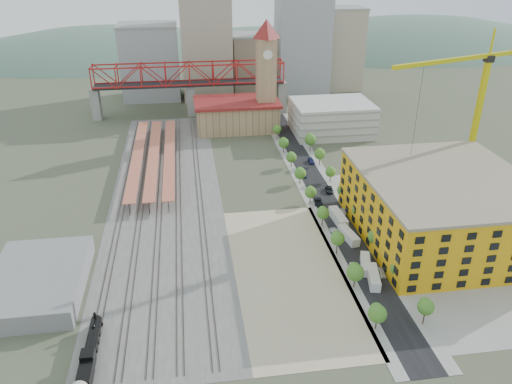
{
  "coord_description": "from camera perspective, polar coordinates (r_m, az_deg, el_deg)",
  "views": [
    {
      "loc": [
        -27.67,
        -135.02,
        75.82
      ],
      "look_at": [
        -8.68,
        -4.21,
        10.0
      ],
      "focal_mm": 35.0,
      "sensor_mm": 36.0,
      "label": 1
    }
  ],
  "objects": [
    {
      "name": "construction_pad",
      "position": [
        155.74,
        20.9,
        -4.59
      ],
      "size": [
        50.0,
        90.0,
        0.06
      ],
      "primitive_type": "cube",
      "color": "gray",
      "rests_on": "ground"
    },
    {
      "name": "ballast_strip",
      "position": [
        170.52,
        -10.19,
        -0.37
      ],
      "size": [
        36.0,
        165.0,
        0.06
      ],
      "primitive_type": "cube",
      "color": "#605E59",
      "rests_on": "ground"
    },
    {
      "name": "ground",
      "position": [
        157.3,
        2.91,
        -2.38
      ],
      "size": [
        400.0,
        400.0,
        0.0
      ],
      "primitive_type": "plane",
      "color": "#474C38",
      "rests_on": "ground"
    },
    {
      "name": "site_trailer_c",
      "position": [
        145.25,
        10.53,
        -4.9
      ],
      "size": [
        3.99,
        9.76,
        2.59
      ],
      "primitive_type": "cube",
      "rotation": [
        0.0,
        0.0,
        0.16
      ],
      "color": "silver",
      "rests_on": "ground"
    },
    {
      "name": "locomotive",
      "position": [
        111.61,
        -18.36,
        -16.69
      ],
      "size": [
        2.64,
        20.4,
        5.1
      ],
      "color": "black",
      "rests_on": "ground"
    },
    {
      "name": "site_trailer_b",
      "position": [
        134.09,
        12.39,
        -8.05
      ],
      "size": [
        4.74,
        9.12,
        2.41
      ],
      "primitive_type": "cube",
      "rotation": [
        0.0,
        0.0,
        -0.29
      ],
      "color": "silver",
      "rests_on": "ground"
    },
    {
      "name": "car_2",
      "position": [
        163.43,
        7.11,
        -1.11
      ],
      "size": [
        3.06,
        5.45,
        1.44
      ],
      "primitive_type": "imported",
      "rotation": [
        0.0,
        0.0,
        -0.13
      ],
      "color": "black",
      "rests_on": "ground"
    },
    {
      "name": "rail_tracks",
      "position": [
        170.56,
        -10.79,
        -0.37
      ],
      "size": [
        26.56,
        160.0,
        0.18
      ],
      "color": "#382B23",
      "rests_on": "ground"
    },
    {
      "name": "tower_crane",
      "position": [
        170.01,
        23.58,
        9.77
      ],
      "size": [
        48.29,
        17.94,
        53.81
      ],
      "color": "#D7C90E",
      "rests_on": "ground"
    },
    {
      "name": "street_asphalt",
      "position": [
        173.66,
        7.17,
        0.37
      ],
      "size": [
        12.0,
        170.0,
        0.06
      ],
      "primitive_type": "cube",
      "color": "black",
      "rests_on": "ground"
    },
    {
      "name": "dirt_lot",
      "position": [
        130.46,
        3.81,
        -9.11
      ],
      "size": [
        28.0,
        67.0,
        0.06
      ],
      "primitive_type": "cube",
      "color": "tan",
      "rests_on": "ground"
    },
    {
      "name": "car_5",
      "position": [
        158.54,
        9.92,
        -2.27
      ],
      "size": [
        1.85,
        4.07,
        1.3
      ],
      "primitive_type": "imported",
      "rotation": [
        0.0,
        0.0,
        -0.12
      ],
      "color": "#97969B",
      "rests_on": "ground"
    },
    {
      "name": "warehouse",
      "position": [
        133.69,
        -23.7,
        -9.37
      ],
      "size": [
        22.0,
        32.0,
        5.0
      ],
      "primitive_type": "cube",
      "color": "gray",
      "rests_on": "ground"
    },
    {
      "name": "platform_canopies",
      "position": [
        194.28,
        -11.63,
        4.21
      ],
      "size": [
        16.0,
        80.0,
        4.12
      ],
      "color": "#B76846",
      "rests_on": "ground"
    },
    {
      "name": "distant_hills",
      "position": [
        430.7,
        2.06,
        5.31
      ],
      "size": [
        647.0,
        264.0,
        227.0
      ],
      "color": "#4C6B59",
      "rests_on": "ground"
    },
    {
      "name": "car_3",
      "position": [
        182.16,
        5.4,
        1.98
      ],
      "size": [
        2.05,
        4.66,
        1.33
      ],
      "primitive_type": "imported",
      "rotation": [
        0.0,
        0.0,
        0.04
      ],
      "color": "navy",
      "rests_on": "ground"
    },
    {
      "name": "sidewalk_west",
      "position": [
        172.36,
        5.4,
        0.26
      ],
      "size": [
        3.0,
        170.0,
        0.04
      ],
      "primitive_type": "cube",
      "color": "gray",
      "rests_on": "ground"
    },
    {
      "name": "sidewalk_east",
      "position": [
        175.13,
        8.9,
        0.48
      ],
      "size": [
        3.0,
        170.0,
        0.04
      ],
      "primitive_type": "cube",
      "color": "gray",
      "rests_on": "ground"
    },
    {
      "name": "skyline",
      "position": [
        284.53,
        -1.06,
        15.73
      ],
      "size": [
        133.0,
        46.0,
        60.0
      ],
      "color": "#9EA0A3",
      "rests_on": "ground"
    },
    {
      "name": "truss_bridge",
      "position": [
        246.7,
        -7.61,
        12.9
      ],
      "size": [
        94.0,
        9.6,
        25.6
      ],
      "color": "gray",
      "rests_on": "ground"
    },
    {
      "name": "site_trailer_a",
      "position": [
        129.63,
        13.26,
        -9.45
      ],
      "size": [
        4.49,
        9.7,
        2.57
      ],
      "primitive_type": "cube",
      "rotation": [
        0.0,
        0.0,
        -0.22
      ],
      "color": "silver",
      "rests_on": "ground"
    },
    {
      "name": "site_trailer_d",
      "position": [
        153.56,
        9.37,
        -2.9
      ],
      "size": [
        3.29,
        10.51,
        2.84
      ],
      "primitive_type": "cube",
      "rotation": [
        0.0,
        0.0,
        0.05
      ],
      "color": "silver",
      "rests_on": "ground"
    },
    {
      "name": "construction_building",
      "position": [
        149.98,
        20.47,
        -1.62
      ],
      "size": [
        44.6,
        50.6,
        18.8
      ],
      "color": "orange",
      "rests_on": "ground"
    },
    {
      "name": "car_1",
      "position": [
        147.23,
        9.02,
        -4.56
      ],
      "size": [
        2.21,
        4.63,
        1.47
      ],
      "primitive_type": "imported",
      "rotation": [
        0.0,
        0.0,
        0.15
      ],
      "color": "#9C9DA1",
      "rests_on": "ground"
    },
    {
      "name": "clock_tower",
      "position": [
        222.99,
        1.17,
        14.27
      ],
      "size": [
        12.0,
        12.0,
        52.0
      ],
      "color": "tan",
      "rests_on": "ground"
    },
    {
      "name": "parking_garage",
      "position": [
        225.44,
        8.65,
        8.4
      ],
      "size": [
        34.0,
        26.0,
        14.0
      ],
      "primitive_type": "cube",
      "color": "silver",
      "rests_on": "ground"
    },
    {
      "name": "street_trees",
      "position": [
        165.11,
        8.04,
        -1.15
      ],
      "size": [
        15.4,
        124.4,
        8.0
      ],
      "color": "#306E21",
      "rests_on": "ground"
    },
    {
      "name": "car_4",
      "position": [
        132.61,
        14.14,
        -8.96
      ],
      "size": [
        1.78,
        4.21,
        1.42
      ],
      "primitive_type": "imported",
      "rotation": [
        0.0,
        0.0,
        -0.03
      ],
      "color": "silver",
      "rests_on": "ground"
    },
    {
      "name": "car_7",
      "position": [
        194.07,
        6.33,
        3.54
      ],
      "size": [
        2.26,
        5.09,
        1.45
      ],
      "primitive_type": "imported",
      "rotation": [
        0.0,
        0.0,
        -0.05
      ],
      "color": "navy",
      "rests_on": "ground"
    },
    {
      "name": "car_0",
      "position": [
        133.31,
        11.17,
        -8.42
      ],
      "size": [
        1.9,
        4.08,
        1.35
      ],
      "primitive_type": "imported",
      "rotation": [
        0.0,
        0.0,
        0.08
      ],
      "color": "white",
      "rests_on": "ground"
    },
    {
      "name": "car_6",
      "position": [
        171.79,
        8.38,
        0.25
      ],
      "size": [
        3.0,
        5.47,
        1.45
      ],
      "primitive_type": "imported",
      "rotation": [
        0.0,
        0.0,
        -0.12
      ],
      "color": "black",
      "rests_on": "ground"
    },
    {
      "name": "station_hall",
      "position": [
        228.9,
        -2.22,
        8.87
      ],
      "size": [
        38.0,
        24.0,
        13.1
      ],
      "color": "tan",
      "rests_on": "ground"
    }
  ]
}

